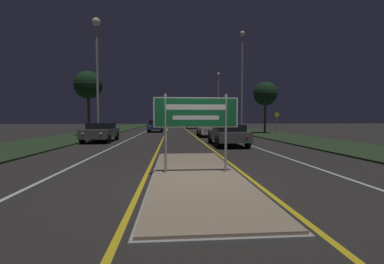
% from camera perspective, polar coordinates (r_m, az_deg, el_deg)
% --- Properties ---
extents(ground_plane, '(160.00, 160.00, 0.00)m').
position_cam_1_polar(ground_plane, '(6.99, 1.43, -10.91)').
color(ground_plane, '#282623').
extents(median_island, '(2.56, 8.31, 0.10)m').
position_cam_1_polar(median_island, '(7.69, 0.87, -9.32)').
color(median_island, '#999993').
rests_on(median_island, ground_plane).
extents(verge_left, '(5.00, 100.00, 0.08)m').
position_cam_1_polar(verge_left, '(28.21, -22.59, -0.59)').
color(verge_left, '#23381E').
rests_on(verge_left, ground_plane).
extents(verge_right, '(5.00, 100.00, 0.08)m').
position_cam_1_polar(verge_right, '(28.67, 16.42, -0.43)').
color(verge_right, '#23381E').
rests_on(verge_right, ground_plane).
extents(centre_line_yellow_left, '(0.12, 70.00, 0.01)m').
position_cam_1_polar(centre_line_yellow_left, '(31.81, -5.81, -0.07)').
color(centre_line_yellow_left, gold).
rests_on(centre_line_yellow_left, ground_plane).
extents(centre_line_yellow_right, '(0.12, 70.00, 0.01)m').
position_cam_1_polar(centre_line_yellow_right, '(31.87, -0.51, -0.05)').
color(centre_line_yellow_right, gold).
rests_on(centre_line_yellow_right, ground_plane).
extents(lane_line_white_left, '(0.12, 70.00, 0.01)m').
position_cam_1_polar(lane_line_white_left, '(31.99, -10.70, -0.09)').
color(lane_line_white_left, silver).
rests_on(lane_line_white_left, ground_plane).
extents(lane_line_white_right, '(0.12, 70.00, 0.01)m').
position_cam_1_polar(lane_line_white_right, '(32.17, 4.34, -0.03)').
color(lane_line_white_right, silver).
rests_on(lane_line_white_right, ground_plane).
extents(edge_line_white_left, '(0.10, 70.00, 0.01)m').
position_cam_1_polar(edge_line_white_left, '(32.46, -15.97, -0.11)').
color(edge_line_white_left, silver).
rests_on(edge_line_white_left, ground_plane).
extents(edge_line_white_right, '(0.10, 70.00, 0.01)m').
position_cam_1_polar(edge_line_white_right, '(32.76, 9.54, -0.01)').
color(edge_line_white_right, silver).
rests_on(edge_line_white_right, ground_plane).
extents(highway_sign, '(2.47, 0.07, 2.30)m').
position_cam_1_polar(highway_sign, '(7.51, 0.88, 3.61)').
color(highway_sign, '#9E9E99').
rests_on(highway_sign, median_island).
extents(streetlight_left_near, '(0.62, 0.62, 9.08)m').
position_cam_1_polar(streetlight_left_near, '(20.97, -20.38, 15.64)').
color(streetlight_left_near, '#9E9E99').
rests_on(streetlight_left_near, ground_plane).
extents(streetlight_right_near, '(0.50, 0.50, 10.16)m').
position_cam_1_polar(streetlight_right_near, '(26.13, 11.04, 13.13)').
color(streetlight_right_near, '#9E9E99').
rests_on(streetlight_right_near, ground_plane).
extents(streetlight_right_far, '(0.46, 0.46, 8.96)m').
position_cam_1_polar(streetlight_right_far, '(41.30, 5.89, 8.17)').
color(streetlight_right_far, '#9E9E99').
rests_on(streetlight_right_far, ground_plane).
extents(car_receding_0, '(1.99, 4.81, 1.32)m').
position_cam_1_polar(car_receding_0, '(16.29, 7.90, -0.41)').
color(car_receding_0, '#4C514C').
rests_on(car_receding_0, ground_plane).
extents(car_receding_1, '(2.01, 4.08, 1.47)m').
position_cam_1_polar(car_receding_1, '(24.03, 3.76, 0.80)').
color(car_receding_1, silver).
rests_on(car_receding_1, ground_plane).
extents(car_receding_2, '(1.86, 4.60, 1.46)m').
position_cam_1_polar(car_receding_2, '(33.45, 6.40, 1.37)').
color(car_receding_2, black).
rests_on(car_receding_2, ground_plane).
extents(car_receding_3, '(1.92, 4.52, 1.40)m').
position_cam_1_polar(car_receding_3, '(44.66, -0.24, 1.76)').
color(car_receding_3, black).
rests_on(car_receding_3, ground_plane).
extents(car_approaching_0, '(1.97, 4.25, 1.36)m').
position_cam_1_polar(car_approaching_0, '(19.86, -19.61, 0.07)').
color(car_approaching_0, '#4C514C').
rests_on(car_approaching_0, ground_plane).
extents(car_approaching_1, '(1.84, 4.71, 1.47)m').
position_cam_1_polar(car_approaching_1, '(33.12, -8.10, 1.39)').
color(car_approaching_1, navy).
rests_on(car_approaching_1, ground_plane).
extents(warning_sign, '(0.60, 0.06, 2.30)m').
position_cam_1_polar(warning_sign, '(27.14, 18.33, 2.37)').
color(warning_sign, '#9E9E99').
rests_on(warning_sign, verge_right).
extents(roadside_palm_left, '(2.62, 2.62, 6.12)m').
position_cam_1_polar(roadside_palm_left, '(26.63, -22.08, 9.61)').
color(roadside_palm_left, '#4C3823').
rests_on(roadside_palm_left, verge_left).
extents(roadside_palm_right, '(2.66, 2.66, 5.77)m').
position_cam_1_polar(roadside_palm_right, '(30.37, 15.99, 8.16)').
color(roadside_palm_right, '#4C3823').
rests_on(roadside_palm_right, verge_right).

